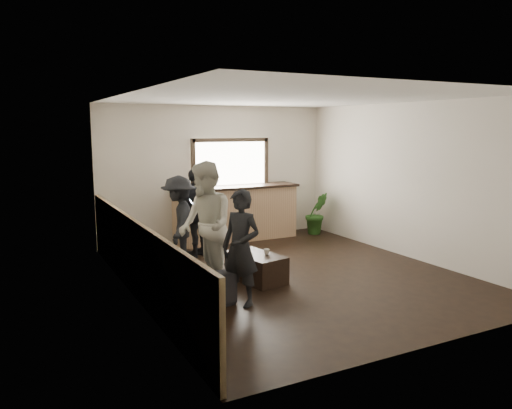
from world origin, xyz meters
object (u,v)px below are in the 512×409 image
bar_counter (236,210)px  person_c (179,222)px  person_b (206,226)px  person_a (241,248)px  cup_a (243,249)px  sofa (172,268)px  person_d (197,212)px  coffee_table (256,267)px  cup_b (267,252)px  potted_plant (317,213)px

bar_counter → person_c: size_ratio=1.74×
person_b → person_c: size_ratio=1.21×
person_a → person_c: 2.15m
cup_a → person_b: person_b is taller
sofa → person_d: bearing=-39.0°
bar_counter → cup_a: 2.78m
person_c → person_b: bearing=20.2°
coffee_table → person_d: (-0.27, 1.84, 0.61)m
person_b → person_c: (0.05, 1.32, -0.16)m
person_c → cup_b: bearing=55.3°
coffee_table → potted_plant: 3.72m
person_a → cup_a: bearing=123.5°
cup_b → person_a: bearing=-137.0°
bar_counter → person_d: (-1.20, -0.90, 0.17)m
sofa → cup_a: bearing=-98.0°
person_c → person_d: person_d is taller
cup_b → person_d: (-0.40, 1.93, 0.35)m
person_c → potted_plant: bearing=129.7°
bar_counter → person_d: 1.51m
bar_counter → person_a: bar_counter is taller
cup_a → sofa: bearing=179.2°
cup_a → person_b: (-0.69, -0.19, 0.47)m
cup_a → cup_b: (0.27, -0.27, -0.01)m
cup_a → person_a: person_a is taller
potted_plant → person_a: size_ratio=0.60×
bar_counter → person_c: bearing=-140.4°
person_a → person_c: (-0.13, 2.14, 0.00)m
person_a → person_b: size_ratio=0.83×
potted_plant → person_a: bearing=-136.4°
sofa → potted_plant: bearing=-68.2°
cup_a → person_d: 1.69m
cup_a → person_a: size_ratio=0.08×
person_c → person_d: 0.74m
bar_counter → sofa: bearing=-131.1°
sofa → person_d: 1.99m
person_c → bar_counter: bearing=151.7°
coffee_table → person_d: person_d is taller
sofa → bar_counter: bearing=-48.3°
coffee_table → person_b: (-0.83, -0.01, 0.73)m
person_d → coffee_table: bearing=66.9°
person_a → person_d: size_ratio=0.95×
person_d → person_a: bearing=50.2°
person_b → person_d: 1.94m
cup_a → potted_plant: potted_plant is taller
coffee_table → person_a: (-0.66, -0.83, 0.57)m
coffee_table → cup_a: 0.35m
cup_a → person_a: (-0.52, -1.01, 0.30)m
potted_plant → person_a: (-3.45, -3.28, 0.31)m
potted_plant → person_a: person_a is taller
bar_counter → person_c: 2.24m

